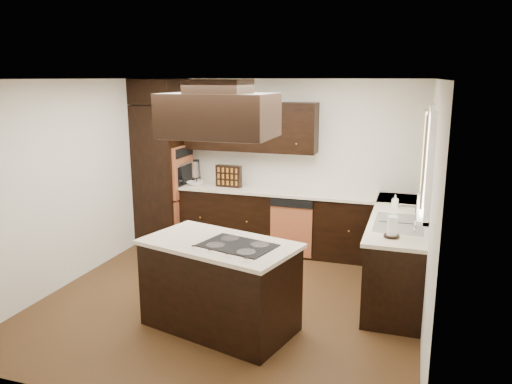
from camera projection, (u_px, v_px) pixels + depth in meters
floor at (232, 299)px, 5.83m from camera, size 4.20×4.20×0.02m
ceiling at (229, 78)px, 5.26m from camera, size 4.20×4.20×0.02m
wall_back at (281, 164)px, 7.50m from camera, size 4.20×0.02×2.50m
wall_front at (127, 258)px, 3.59m from camera, size 4.20×0.02×2.50m
wall_left at (72, 182)px, 6.18m from camera, size 0.02×4.20×2.50m
wall_right at (431, 209)px, 4.91m from camera, size 0.02×4.20×2.50m
oven_column at (163, 174)px, 7.70m from camera, size 0.65×0.75×2.12m
wall_oven_face at (183, 171)px, 7.58m from camera, size 0.05×0.62×0.78m
base_cabinets_back at (277, 221)px, 7.38m from camera, size 2.93×0.60×0.88m
base_cabinets_right at (397, 254)px, 6.02m from camera, size 0.60×2.40×0.88m
countertop_back at (277, 191)px, 7.26m from camera, size 2.93×0.63×0.04m
countertop_right at (399, 217)px, 5.92m from camera, size 0.63×2.40×0.04m
upper_cabinets at (250, 127)px, 7.33m from camera, size 2.00×0.34×0.72m
dishwasher_front at (291, 231)px, 7.03m from camera, size 0.60×0.05×0.72m
window_frame at (429, 160)px, 5.34m from camera, size 0.06×1.32×1.12m
window_pane at (432, 160)px, 5.33m from camera, size 0.00×1.20×1.00m
curtain_left at (424, 162)px, 4.96m from camera, size 0.02×0.34×0.90m
curtain_right at (424, 150)px, 5.74m from camera, size 0.02×0.34×0.90m
sink_rim at (399, 223)px, 5.58m from camera, size 0.52×0.84×0.01m
island at (220, 287)px, 5.06m from camera, size 1.63×1.15×0.88m
island_top at (219, 244)px, 4.96m from camera, size 1.70×1.22×0.04m
cooktop at (238, 245)px, 4.84m from camera, size 0.79×0.63×0.01m
range_hood at (219, 115)px, 4.80m from camera, size 1.05×0.72×0.42m
hood_duct at (219, 86)px, 4.74m from camera, size 0.55×0.50×0.13m
blender_base at (197, 181)px, 7.60m from camera, size 0.15×0.15×0.10m
blender_pitcher at (197, 170)px, 7.56m from camera, size 0.13×0.13×0.26m
spice_rack at (229, 176)px, 7.42m from camera, size 0.39×0.12×0.32m
mixing_bowl at (195, 183)px, 7.57m from camera, size 0.27×0.27×0.06m
soap_bottle at (395, 201)px, 6.23m from camera, size 0.08×0.08×0.17m
paper_towel at (392, 227)px, 5.07m from camera, size 0.11×0.11×0.22m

